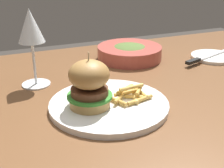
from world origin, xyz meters
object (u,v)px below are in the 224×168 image
at_px(main_plate, 109,105).
at_px(soup_bowl, 129,52).
at_px(burger_sandwich, 89,84).
at_px(table_knife, 205,57).
at_px(bread_plate, 213,57).
at_px(wine_glass, 31,29).

height_order(main_plate, soup_bowl, soup_bowl).
bearing_deg(burger_sandwich, table_knife, 22.08).
xyz_separation_m(table_knife, soup_bowl, (-0.22, 0.12, 0.01)).
bearing_deg(bread_plate, table_knife, -161.83).
bearing_deg(main_plate, table_knife, 24.12).
relative_size(wine_glass, table_knife, 0.92).
bearing_deg(burger_sandwich, soup_bowl, 51.47).
distance_m(main_plate, soup_bowl, 0.36).
xyz_separation_m(burger_sandwich, soup_bowl, (0.24, 0.30, -0.04)).
bearing_deg(table_knife, wine_glass, 178.51).
xyz_separation_m(bread_plate, soup_bowl, (-0.26, 0.10, 0.02)).
bearing_deg(wine_glass, main_plate, -56.34).
distance_m(burger_sandwich, bread_plate, 0.55).
xyz_separation_m(burger_sandwich, wine_glass, (-0.09, 0.20, 0.08)).
relative_size(wine_glass, bread_plate, 1.39).
xyz_separation_m(wine_glass, bread_plate, (0.59, 0.00, -0.15)).
bearing_deg(bread_plate, soup_bowl, 158.93).
xyz_separation_m(main_plate, soup_bowl, (0.20, 0.30, 0.02)).
height_order(burger_sandwich, wine_glass, wine_glass).
height_order(bread_plate, soup_bowl, soup_bowl).
distance_m(wine_glass, soup_bowl, 0.37).
height_order(wine_glass, table_knife, wine_glass).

